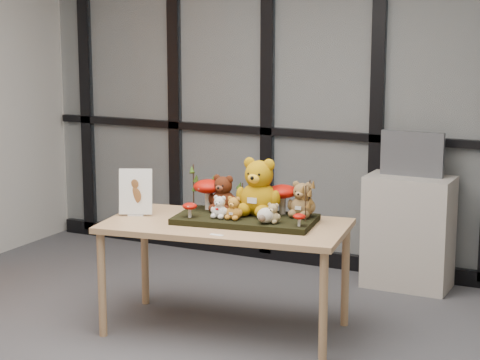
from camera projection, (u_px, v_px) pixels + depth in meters
The scene contains 24 objects.
room_shell at pixel (146, 72), 4.41m from camera, with size 5.00×5.00×5.00m.
glass_partition at pixel (321, 87), 6.63m from camera, with size 4.90×0.06×2.78m.
display_table at pixel (226, 233), 5.37m from camera, with size 1.58×0.96×0.70m.
diorama_tray at pixel (245, 219), 5.37m from camera, with size 0.86×0.43×0.04m, color black.
bear_pooh_yellow at pixel (259, 184), 5.39m from camera, with size 0.30×0.27×0.39m, color #B38008, non-canonical shape.
bear_brown_medium at pixel (223, 191), 5.49m from camera, with size 0.20×0.18×0.26m, color #451A0B, non-canonical shape.
bear_tan_back at pixel (302, 197), 5.34m from camera, with size 0.19×0.17×0.24m, color brown, non-canonical shape.
bear_small_yellow at pixel (234, 207), 5.28m from camera, with size 0.12×0.11×0.16m, color #BF7B23, non-canonical shape.
bear_white_bow at pixel (220, 206), 5.32m from camera, with size 0.12×0.11×0.15m, color white, non-canonical shape.
bear_beige_small at pixel (273, 212), 5.19m from camera, with size 0.10×0.09×0.13m, color tan, non-canonical shape.
plush_cream_hedgehog at pixel (266, 215), 5.19m from camera, with size 0.08×0.07×0.10m, color beige, non-canonical shape.
mushroom_back_left at pixel (208, 193), 5.55m from camera, with size 0.19×0.19×0.21m, color #9E0D05, non-canonical shape.
mushroom_back_right at pixel (283, 198), 5.42m from camera, with size 0.18×0.18×0.20m, color #9E0D05, non-canonical shape.
mushroom_front_left at pixel (190, 209), 5.34m from camera, with size 0.09×0.09×0.10m, color #9E0D05, non-canonical shape.
mushroom_front_right at pixel (299, 219), 5.12m from camera, with size 0.08×0.08×0.08m, color #9E0D05, non-canonical shape.
sprig_green_far_left at pixel (194, 186), 5.56m from camera, with size 0.05×0.05×0.29m, color #19340B, non-canonical shape.
sprig_green_mid_left at pixel (216, 192), 5.57m from camera, with size 0.05×0.05×0.22m, color #19340B, non-canonical shape.
sprig_dry_far_right at pixel (310, 199), 5.32m from camera, with size 0.05×0.05×0.23m, color brown, non-canonical shape.
sprig_dry_mid_right at pixel (306, 204), 5.21m from camera, with size 0.05×0.05×0.22m, color brown, non-canonical shape.
sprig_green_centre at pixel (243, 196), 5.53m from camera, with size 0.05×0.05×0.18m, color #19340B, non-canonical shape.
sign_holder at pixel (136, 194), 5.53m from camera, with size 0.21×0.14×0.30m.
label_card at pixel (217, 235), 5.06m from camera, with size 0.08×0.03×0.00m, color white.
cabinet at pixel (409, 232), 6.29m from camera, with size 0.62×0.36×0.82m, color #B1A99E.
monitor at pixel (412, 154), 6.20m from camera, with size 0.45×0.05×0.32m.
Camera 1 is at (2.40, -3.76, 1.97)m, focal length 65.00 mm.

